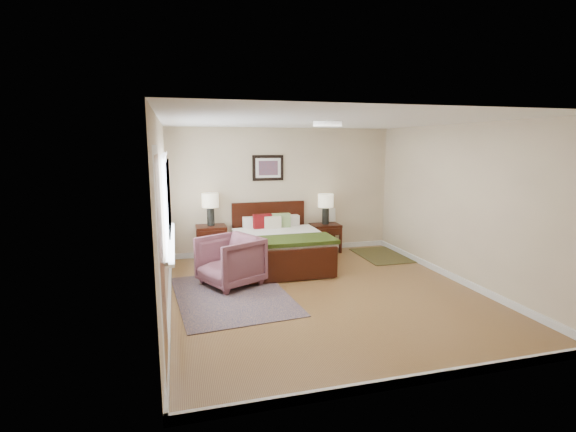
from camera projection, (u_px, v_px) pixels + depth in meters
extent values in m
plane|color=olive|center=(325.00, 293.00, 6.20)|extent=(5.00, 5.00, 0.00)
cube|color=beige|center=(283.00, 191.00, 8.37)|extent=(4.50, 0.04, 2.50)
cube|color=beige|center=(426.00, 253.00, 3.61)|extent=(4.50, 0.04, 2.50)
cube|color=beige|center=(163.00, 217.00, 5.41)|extent=(0.04, 5.00, 2.50)
cube|color=beige|center=(460.00, 204.00, 6.57)|extent=(0.04, 5.00, 2.50)
cube|color=white|center=(328.00, 121.00, 5.78)|extent=(4.50, 5.00, 0.02)
cube|color=silver|center=(165.00, 199.00, 6.06)|extent=(0.02, 2.72, 1.32)
cube|color=silver|center=(166.00, 199.00, 6.06)|extent=(0.01, 2.60, 1.20)
cube|color=silver|center=(171.00, 241.00, 6.18)|extent=(0.10, 2.72, 0.04)
cube|color=silver|center=(161.00, 267.00, 3.78)|extent=(0.01, 1.00, 2.18)
cube|color=brown|center=(163.00, 271.00, 3.79)|extent=(0.01, 0.90, 2.10)
cylinder|color=#999999|center=(166.00, 264.00, 4.16)|extent=(0.04, 0.04, 0.04)
cylinder|color=white|center=(328.00, 124.00, 5.78)|extent=(0.40, 0.40, 0.07)
cylinder|color=beige|center=(328.00, 121.00, 5.78)|extent=(0.44, 0.44, 0.01)
cube|color=black|center=(269.00, 227.00, 8.37)|extent=(1.47, 0.06, 1.03)
cube|color=black|center=(294.00, 265.00, 6.66)|extent=(1.47, 0.06, 0.52)
cube|color=black|center=(242.00, 252.00, 7.35)|extent=(0.06, 1.83, 0.17)
cube|color=black|center=(316.00, 247.00, 7.71)|extent=(0.06, 1.83, 0.17)
cube|color=beige|center=(280.00, 243.00, 7.51)|extent=(1.37, 1.81, 0.20)
cube|color=beige|center=(281.00, 237.00, 7.39)|extent=(1.55, 1.58, 0.09)
cube|color=#344414|center=(288.00, 240.00, 6.94)|extent=(1.59, 0.70, 0.06)
cube|color=beige|center=(255.00, 223.00, 8.04)|extent=(0.46, 0.18, 0.24)
cube|color=beige|center=(287.00, 221.00, 8.20)|extent=(0.46, 0.18, 0.24)
cube|color=#5B0A0C|center=(262.00, 222.00, 7.95)|extent=(0.36, 0.17, 0.29)
cube|color=#779254|center=(281.00, 221.00, 8.04)|extent=(0.36, 0.16, 0.29)
cube|color=beige|center=(273.00, 223.00, 7.92)|extent=(0.32, 0.13, 0.26)
cube|color=black|center=(268.00, 168.00, 8.18)|extent=(0.62, 0.03, 0.50)
cube|color=silver|center=(268.00, 168.00, 8.16)|extent=(0.50, 0.01, 0.38)
cube|color=#A52D23|center=(268.00, 168.00, 8.16)|extent=(0.38, 0.01, 0.28)
cube|color=black|center=(211.00, 227.00, 7.88)|extent=(0.56, 0.50, 0.05)
cube|color=black|center=(199.00, 247.00, 7.66)|extent=(0.05, 0.05, 0.62)
cube|color=black|center=(226.00, 246.00, 7.79)|extent=(0.05, 0.05, 0.62)
cube|color=black|center=(198.00, 242.00, 8.08)|extent=(0.05, 0.05, 0.62)
cube|color=black|center=(223.00, 240.00, 8.21)|extent=(0.05, 0.05, 0.62)
cube|color=black|center=(212.00, 235.00, 7.67)|extent=(0.50, 0.03, 0.14)
cube|color=black|center=(325.00, 225.00, 8.48)|extent=(0.58, 0.43, 0.05)
cube|color=black|center=(316.00, 242.00, 8.29)|extent=(0.05, 0.05, 0.53)
cube|color=black|center=(340.00, 240.00, 8.42)|extent=(0.05, 0.05, 0.53)
cube|color=black|center=(310.00, 238.00, 8.64)|extent=(0.05, 0.05, 0.53)
cube|color=black|center=(334.00, 236.00, 8.78)|extent=(0.05, 0.05, 0.53)
cube|color=black|center=(329.00, 232.00, 8.31)|extent=(0.52, 0.03, 0.14)
cube|color=black|center=(325.00, 245.00, 8.55)|extent=(0.52, 0.37, 0.03)
cube|color=black|center=(325.00, 243.00, 8.55)|extent=(0.21, 0.27, 0.03)
cube|color=black|center=(325.00, 242.00, 8.54)|extent=(0.21, 0.27, 0.03)
cube|color=black|center=(325.00, 240.00, 8.54)|extent=(0.21, 0.27, 0.03)
cylinder|color=black|center=(211.00, 217.00, 7.84)|extent=(0.14, 0.14, 0.32)
cylinder|color=black|center=(210.00, 208.00, 7.81)|extent=(0.02, 0.02, 0.06)
cylinder|color=beige|center=(210.00, 200.00, 7.79)|extent=(0.31, 0.31, 0.26)
cylinder|color=black|center=(326.00, 216.00, 8.45)|extent=(0.14, 0.14, 0.32)
cylinder|color=black|center=(326.00, 207.00, 8.42)|extent=(0.02, 0.02, 0.06)
cylinder|color=beige|center=(326.00, 201.00, 8.40)|extent=(0.31, 0.31, 0.26)
imported|color=brown|center=(230.00, 261.00, 6.49)|extent=(1.13, 1.12, 0.77)
cube|color=#0B163B|center=(232.00, 295.00, 6.08)|extent=(1.75, 2.33, 0.01)
cube|color=black|center=(381.00, 255.00, 8.26)|extent=(0.85, 1.28, 0.01)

